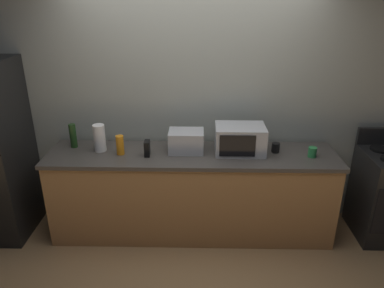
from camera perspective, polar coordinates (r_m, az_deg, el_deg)
The scene contains 11 objects.
ground_plane at distance 3.72m, azimuth -0.14°, elevation -16.83°, with size 8.00×8.00×0.00m, color #A87F51.
back_wall at distance 3.82m, azimuth 0.14°, elevation 7.25°, with size 6.40×0.10×2.70m, color #9EA399.
counter_run at distance 3.79m, azimuth -0.00°, elevation -7.68°, with size 2.84×0.64×0.90m.
microwave at distance 3.59m, azimuth 7.47°, elevation 0.74°, with size 0.48×0.35×0.27m.
toaster_oven at distance 3.60m, azimuth -0.91°, elevation 0.45°, with size 0.34×0.26×0.21m, color #B7BABF.
paper_towel_roll at distance 3.71m, azimuth -14.21°, elevation 0.92°, with size 0.12×0.12×0.27m, color white.
cordless_phone at distance 3.53m, azimuth -7.00°, elevation -0.68°, with size 0.05×0.11×0.15m, color black.
bottle_dish_soap at distance 3.60m, azimuth -11.14°, elevation -0.15°, with size 0.08×0.08×0.19m, color orange.
bottle_wine at distance 3.87m, azimuth -18.03°, elevation 1.22°, with size 0.07×0.07×0.24m, color #1E3F19.
mug_black at distance 3.69m, azimuth 12.89°, elevation -0.55°, with size 0.08×0.08×0.10m, color black.
mug_green at distance 3.68m, azimuth 18.23°, elevation -1.21°, with size 0.08×0.08×0.10m, color #2D8C47.
Camera 1 is at (0.07, -2.87, 2.37)m, focal length 34.25 mm.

